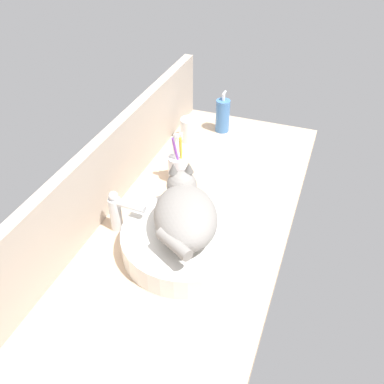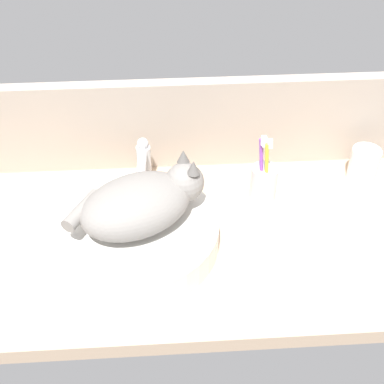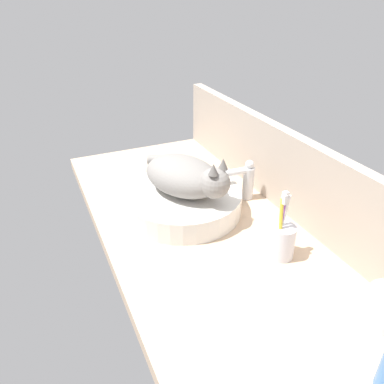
{
  "view_description": "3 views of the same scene",
  "coord_description": "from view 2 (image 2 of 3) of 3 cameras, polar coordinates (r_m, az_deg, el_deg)",
  "views": [
    {
      "loc": [
        -94.53,
        -34.3,
        87.02
      ],
      "look_at": [
        -1.14,
        0.19,
        10.48
      ],
      "focal_mm": 40.0,
      "sensor_mm": 36.0,
      "label": 1
    },
    {
      "loc": [
        -7.28,
        -86.92,
        90.39
      ],
      "look_at": [
        -1.68,
        1.93,
        11.37
      ],
      "focal_mm": 50.0,
      "sensor_mm": 36.0,
      "label": 2
    },
    {
      "loc": [
        77.54,
        -40.57,
        62.5
      ],
      "look_at": [
        -5.46,
        -3.4,
        11.25
      ],
      "focal_mm": 35.0,
      "sensor_mm": 36.0,
      "label": 3
    }
  ],
  "objects": [
    {
      "name": "sink_basin",
      "position": [
        1.21,
        -5.68,
        -4.51
      ],
      "size": [
        36.02,
        36.02,
        6.81
      ],
      "primitive_type": "cylinder",
      "color": "silver",
      "rests_on": "ground_plane"
    },
    {
      "name": "backsplash_panel",
      "position": [
        1.39,
        0.03,
        7.29
      ],
      "size": [
        137.06,
        3.6,
        24.68
      ],
      "primitive_type": "cube",
      "color": "#AD9E8E",
      "rests_on": "ground_plane"
    },
    {
      "name": "water_glass",
      "position": [
        1.45,
        17.8,
        2.62
      ],
      "size": [
        7.37,
        7.37,
        9.03
      ],
      "color": "white",
      "rests_on": "ground_plane"
    },
    {
      "name": "ground_plane",
      "position": [
        1.27,
        0.81,
        -5.06
      ],
      "size": [
        137.06,
        58.13,
        4.0
      ],
      "primitive_type": "cube",
      "color": "tan"
    },
    {
      "name": "cat",
      "position": [
        1.15,
        -5.39,
        -1.09
      ],
      "size": [
        30.37,
        26.3,
        14.0
      ],
      "color": "gray",
      "rests_on": "sink_basin"
    },
    {
      "name": "toothbrush_cup",
      "position": [
        1.33,
        7.64,
        1.16
      ],
      "size": [
        6.51,
        6.51,
        18.69
      ],
      "color": "silver",
      "rests_on": "ground_plane"
    },
    {
      "name": "faucet",
      "position": [
        1.34,
        -5.19,
        3.23
      ],
      "size": [
        3.6,
        11.85,
        13.6
      ],
      "color": "silver",
      "rests_on": "ground_plane"
    }
  ]
}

